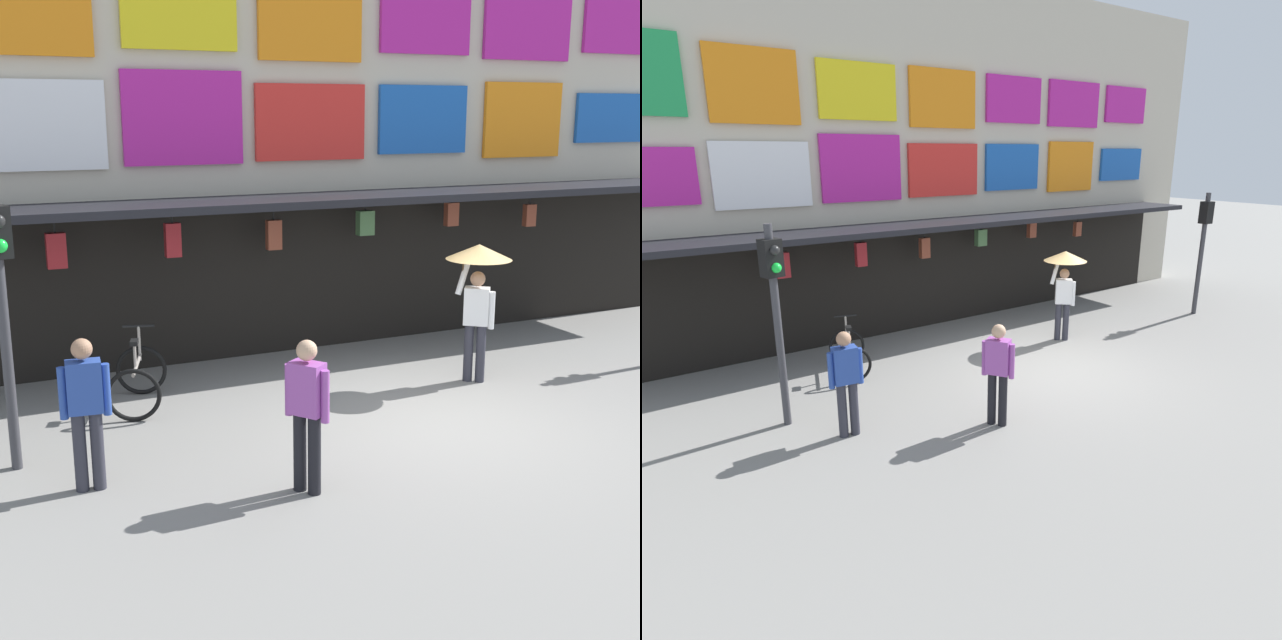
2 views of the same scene
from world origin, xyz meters
TOP-DOWN VIEW (x-y plane):
  - ground_plane at (0.00, 0.00)m, footprint 80.00×80.00m
  - shopfront at (-0.01, 4.57)m, footprint 18.00×2.60m
  - traffic_light_near at (-5.09, 0.77)m, footprint 0.33×0.35m
  - traffic_light_far at (5.98, 0.79)m, footprint 0.29×0.33m
  - bicycle_parked at (-3.37, 2.22)m, footprint 1.04×1.33m
  - pedestrian_in_red at (-2.33, -1.16)m, footprint 0.39×0.45m
  - pedestrian_with_umbrella at (1.47, 1.25)m, footprint 0.96×0.96m
  - pedestrian_in_blue at (-4.42, -0.11)m, footprint 0.53×0.39m

SIDE VIEW (x-z plane):
  - ground_plane at x=0.00m, z-range 0.00..0.00m
  - bicycle_parked at x=-3.37m, z-range -0.13..0.92m
  - pedestrian_in_red at x=-2.33m, z-range 0.11..1.79m
  - pedestrian_in_blue at x=-4.42m, z-range 0.14..1.82m
  - pedestrian_with_umbrella at x=1.47m, z-range 0.60..2.68m
  - traffic_light_near at x=-5.09m, z-range 0.54..3.74m
  - traffic_light_far at x=5.98m, z-range 0.54..3.74m
  - shopfront at x=-0.01m, z-range -0.04..7.96m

